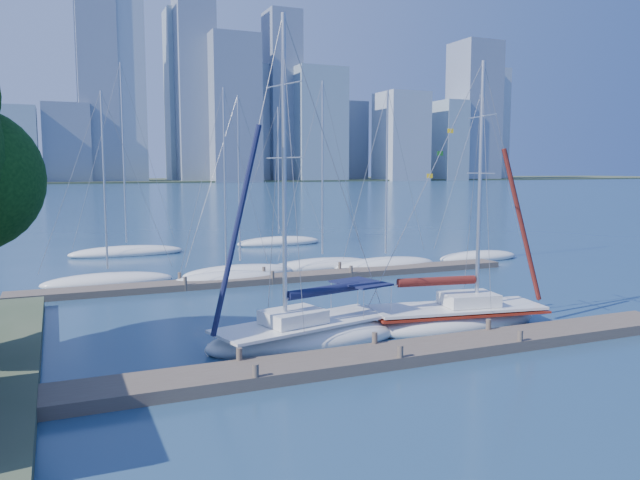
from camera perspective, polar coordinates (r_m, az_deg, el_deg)
name	(u,v)px	position (r m, az deg, el deg)	size (l,w,h in m)	color
ground	(387,361)	(22.06, 6.13, -10.97)	(700.00, 700.00, 0.00)	navy
near_dock	(387,356)	(22.00, 6.14, -10.47)	(26.00, 2.00, 0.40)	brown
far_dock	(284,278)	(37.04, -3.28, -3.48)	(30.00, 1.80, 0.36)	brown
far_shore	(76,182)	(338.55, -21.41, 4.99)	(800.00, 100.00, 1.50)	#38472D
sailboat_navy	(305,318)	(23.59, -1.39, -7.16)	(8.07, 4.33, 12.54)	silver
sailboat_maroon	(457,306)	(26.78, 12.42, -5.92)	(8.09, 3.72, 11.49)	silver
bg_boat_0	(108,281)	(37.65, -18.80, -3.57)	(7.34, 2.33, 11.23)	silver
bg_boat_1	(227,279)	(36.78, -8.54, -3.51)	(6.57, 4.23, 11.49)	silver
bg_boat_2	(240,272)	(38.84, -7.30, -2.96)	(7.44, 3.51, 11.33)	silver
bg_boat_3	(322,265)	(41.16, 0.22, -2.34)	(7.74, 4.54, 12.54)	silver
bg_boat_4	(386,265)	(41.68, 6.02, -2.27)	(7.73, 4.08, 12.02)	silver
bg_boat_5	(478,256)	(46.82, 14.28, -1.47)	(6.81, 4.29, 12.76)	silver
bg_boat_6	(127,252)	(50.07, -17.24, -1.03)	(8.70, 5.37, 14.81)	silver
bg_boat_7	(279,242)	(54.43, -3.77, -0.18)	(7.84, 4.55, 12.18)	silver
skyline	(123,104)	(311.62, -17.57, 11.75)	(502.90, 51.31, 124.21)	#7E94A3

